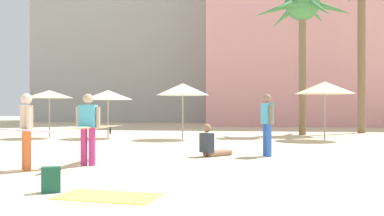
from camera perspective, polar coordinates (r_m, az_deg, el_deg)
ground at (r=6.27m, az=-18.58°, el=-12.67°), size 120.00×120.00×0.00m
hotel_pink at (r=37.59m, az=16.97°, el=8.85°), size 18.44×9.79×14.27m
palm_tree_left at (r=23.18m, az=14.11°, el=12.05°), size 4.84×4.20×7.52m
cafe_umbrella_0 at (r=20.18m, az=-10.85°, el=1.67°), size 2.23×2.23×2.17m
cafe_umbrella_1 at (r=19.43m, az=16.85°, el=2.54°), size 2.49×2.49×2.49m
cafe_umbrella_2 at (r=20.94m, az=-18.03°, el=1.72°), size 2.12×2.12×2.17m
cafe_umbrella_3 at (r=19.16m, az=-1.22°, el=2.45°), size 2.31×2.31×2.44m
beach_towel at (r=7.03m, az=-10.85°, el=-11.20°), size 1.64×1.01×0.01m
backpack at (r=7.57m, az=-17.85°, el=-8.90°), size 0.35×0.33×0.42m
person_near_right at (r=12.46m, az=2.51°, el=-4.82°), size 0.92×0.93×0.93m
person_far_left at (r=10.26m, az=-20.98°, el=-2.52°), size 2.09×2.19×1.69m
person_mid_left at (r=10.86m, az=-13.10°, el=-2.37°), size 0.60×3.17×1.71m
person_far_right at (r=12.59m, az=9.74°, el=-1.82°), size 0.37×0.59×1.76m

